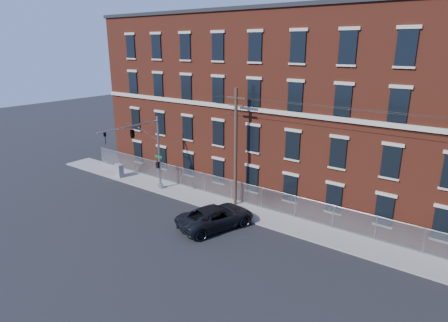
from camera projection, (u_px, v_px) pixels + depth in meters
name	position (u px, v px, depth m)	size (l,w,h in m)	color
ground	(174.00, 222.00, 29.78)	(140.00, 140.00, 0.00)	black
sidewalk	(346.00, 241.00, 26.81)	(65.00, 3.00, 0.12)	gray
mill_building	(393.00, 111.00, 31.30)	(55.30, 14.32, 16.30)	maroon
chain_link_fence	(354.00, 222.00, 27.52)	(59.06, 0.06, 1.85)	#A5A8AD
traffic_signal_mast	(139.00, 140.00, 33.27)	(0.90, 6.75, 7.00)	#9EA0A5
utility_pole_near	(236.00, 146.00, 31.38)	(1.80, 0.28, 10.00)	#443022
pickup_truck	(216.00, 217.00, 28.81)	(2.80, 6.08, 1.69)	black
utility_cabinet	(119.00, 170.00, 39.59)	(1.07, 0.53, 1.33)	gray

